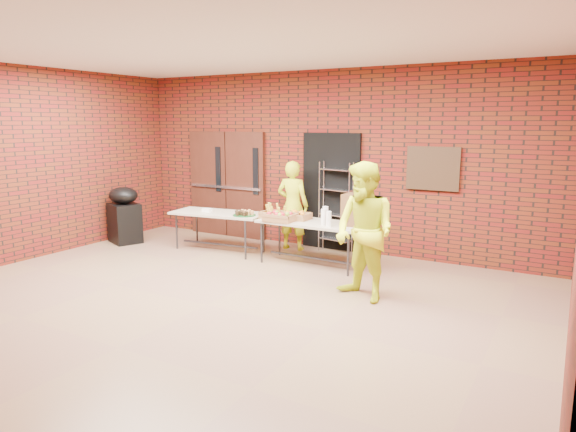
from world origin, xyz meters
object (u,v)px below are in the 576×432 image
object	(u,v)px
table_left	(219,216)
volunteer_man	(364,232)
wire_rack	(336,207)
volunteer_woman	(293,205)
coffee_dispenser	(356,210)
table_right	(311,225)
covered_grill	(124,215)

from	to	relation	value
table_left	volunteer_man	size ratio (longest dim) A/B	0.99
wire_rack	volunteer_woman	distance (m)	0.78
volunteer_woman	volunteer_man	size ratio (longest dim) A/B	0.90
wire_rack	table_left	bearing A→B (deg)	-139.93
wire_rack	volunteer_man	bearing A→B (deg)	-45.09
volunteer_woman	coffee_dispenser	bearing A→B (deg)	148.40
table_left	table_right	size ratio (longest dim) A/B	1.02
table_left	volunteer_man	xyz separation A→B (m)	(3.20, -1.15, 0.26)
coffee_dispenser	volunteer_woman	bearing A→B (deg)	154.95
wire_rack	volunteer_man	world-z (taller)	volunteer_man
wire_rack	volunteer_woman	world-z (taller)	volunteer_woman
table_left	covered_grill	world-z (taller)	covered_grill
wire_rack	volunteer_woman	xyz separation A→B (m)	(-0.75, -0.22, 0.01)
table_right	volunteer_woman	size ratio (longest dim) A/B	1.08
wire_rack	table_right	bearing A→B (deg)	-76.19
table_left	covered_grill	distance (m)	2.01
table_right	coffee_dispenser	distance (m)	0.79
table_right	volunteer_man	xyz separation A→B (m)	(1.34, -1.13, 0.25)
volunteer_man	volunteer_woman	bearing A→B (deg)	161.64
covered_grill	volunteer_woman	bearing A→B (deg)	42.91
table_right	volunteer_woman	world-z (taller)	volunteer_woman
table_left	volunteer_man	bearing A→B (deg)	-26.69
coffee_dispenser	volunteer_woman	distance (m)	1.67
wire_rack	coffee_dispenser	world-z (taller)	wire_rack
table_left	table_right	bearing A→B (deg)	-7.58
table_left	covered_grill	bearing A→B (deg)	-175.92
wire_rack	covered_grill	bearing A→B (deg)	-148.24
coffee_dispenser	table_left	bearing A→B (deg)	-178.91
table_left	table_right	world-z (taller)	table_right
table_left	volunteer_woman	world-z (taller)	volunteer_woman
wire_rack	table_right	size ratio (longest dim) A/B	0.92
coffee_dispenser	volunteer_woman	xyz separation A→B (m)	(-1.51, 0.71, -0.15)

